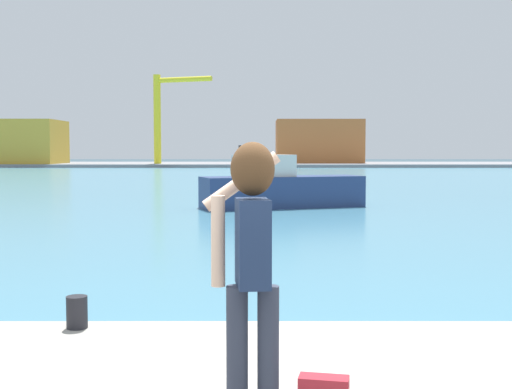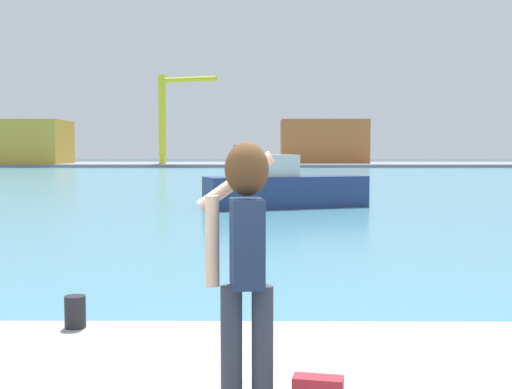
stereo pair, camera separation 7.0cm
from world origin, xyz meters
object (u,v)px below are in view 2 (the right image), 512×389
object	(u,v)px
harbor_bollard	(75,312)
warehouse_right	(323,141)
person_photographer	(245,248)
warehouse_left	(20,142)
boat_moored	(283,188)
port_crane	(169,110)

from	to	relation	value
harbor_bollard	warehouse_right	xyz separation A→B (m)	(10.96, 91.44, 2.74)
person_photographer	warehouse_left	xyz separation A→B (m)	(-33.83, 88.25, 1.71)
person_photographer	warehouse_left	size ratio (longest dim) A/B	0.14
boat_moored	warehouse_left	distance (m)	74.31
warehouse_left	warehouse_right	bearing A→B (deg)	6.85
person_photographer	boat_moored	xyz separation A→B (m)	(1.01, 22.66, -0.93)
harbor_bollard	warehouse_right	size ratio (longest dim) A/B	0.02
warehouse_right	port_crane	bearing A→B (deg)	-163.17
warehouse_right	port_crane	size ratio (longest dim) A/B	1.02
person_photographer	port_crane	distance (m)	87.92
harbor_bollard	warehouse_right	world-z (taller)	warehouse_right
boat_moored	port_crane	bearing A→B (deg)	83.18
person_photographer	warehouse_left	world-z (taller)	warehouse_left
boat_moored	warehouse_right	world-z (taller)	warehouse_right
harbor_bollard	boat_moored	size ratio (longest dim) A/B	0.04
warehouse_left	warehouse_right	xyz separation A→B (m)	(43.12, 5.18, 0.12)
person_photographer	harbor_bollard	size ratio (longest dim) A/B	5.70
person_photographer	warehouse_right	world-z (taller)	warehouse_right
person_photographer	boat_moored	bearing A→B (deg)	-9.32
person_photographer	harbor_bollard	distance (m)	2.75
warehouse_left	port_crane	bearing A→B (deg)	-3.94
harbor_bollard	port_crane	world-z (taller)	port_crane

